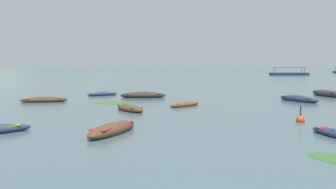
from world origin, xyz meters
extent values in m
plane|color=#476066|center=(0.00, 1500.00, 0.00)|extent=(6000.00, 6000.00, 0.00)
cone|color=#56665B|center=(-291.55, 1795.06, 99.62)|extent=(747.05, 747.05, 199.24)
ellipsoid|color=brown|center=(-2.72, 11.17, 0.17)|extent=(2.44, 3.89, 0.57)
cube|color=#B22D28|center=(-2.72, 11.17, 0.34)|extent=(1.76, 2.80, 0.05)
cube|color=brown|center=(-2.72, 11.17, 0.39)|extent=(0.64, 0.34, 0.04)
ellipsoid|color=brown|center=(-2.28, 19.18, 0.15)|extent=(2.43, 3.35, 0.51)
cube|color=#197A56|center=(-2.28, 19.18, 0.30)|extent=(1.75, 2.41, 0.05)
cube|color=brown|center=(-2.28, 19.18, 0.35)|extent=(0.67, 0.40, 0.04)
ellipsoid|color=navy|center=(11.43, 24.62, 0.19)|extent=(2.40, 4.31, 0.62)
cube|color=orange|center=(11.43, 24.62, 0.37)|extent=(1.73, 3.11, 0.05)
cube|color=navy|center=(11.43, 24.62, 0.42)|extent=(0.69, 0.31, 0.04)
ellipsoid|color=navy|center=(-5.46, 31.59, 0.14)|extent=(3.14, 2.36, 0.47)
cube|color=#B7B2A3|center=(-5.46, 31.59, 0.28)|extent=(2.26, 1.70, 0.05)
cube|color=navy|center=(-5.46, 31.59, 0.33)|extent=(0.37, 0.56, 0.04)
ellipsoid|color=brown|center=(1.61, 21.59, 0.13)|extent=(2.79, 2.64, 0.44)
cube|color=orange|center=(1.61, 21.59, 0.26)|extent=(2.01, 1.90, 0.05)
cube|color=brown|center=(1.61, 21.59, 0.31)|extent=(0.43, 0.45, 0.04)
ellipsoid|color=#2D2826|center=(-1.44, 29.00, 0.20)|extent=(4.21, 1.48, 0.67)
cube|color=olive|center=(-1.44, 29.00, 0.40)|extent=(3.03, 1.06, 0.05)
cube|color=#2D2826|center=(-1.44, 29.00, 0.45)|extent=(0.10, 0.94, 0.04)
ellipsoid|color=#4C3323|center=(-9.47, 25.37, 0.16)|extent=(3.79, 1.46, 0.52)
cube|color=olive|center=(-9.47, 25.37, 0.31)|extent=(2.73, 1.05, 0.05)
cube|color=#4C3323|center=(-9.47, 25.37, 0.36)|extent=(0.16, 0.70, 0.04)
ellipsoid|color=#2D2826|center=(16.30, 29.38, 0.22)|extent=(1.65, 4.63, 0.73)
cube|color=#28519E|center=(16.30, 29.38, 0.44)|extent=(1.19, 3.34, 0.05)
cube|color=#2D2826|center=(16.30, 29.38, 0.49)|extent=(0.85, 0.15, 0.04)
cylinder|color=#4C4742|center=(73.96, 134.96, 1.40)|extent=(0.10, 0.10, 1.80)
cube|color=navy|center=(42.51, 103.62, 0.27)|extent=(11.60, 6.47, 0.90)
cylinder|color=#4C4742|center=(46.92, 104.56, 1.40)|extent=(0.10, 0.10, 1.80)
cylinder|color=#4C4742|center=(46.29, 101.16, 1.40)|extent=(0.10, 0.10, 1.80)
cylinder|color=#4C4742|center=(38.74, 106.08, 1.40)|extent=(0.10, 0.10, 1.80)
cylinder|color=#4C4742|center=(38.10, 102.68, 1.40)|extent=(0.10, 0.10, 1.80)
cube|color=#334C75|center=(42.51, 103.62, 2.29)|extent=(9.74, 5.44, 0.12)
sphere|color=#DB4C1E|center=(6.85, 13.77, 0.09)|extent=(0.47, 0.47, 0.47)
cylinder|color=black|center=(6.85, 13.77, 0.48)|extent=(0.06, 0.06, 0.76)
ellipsoid|color=#38662D|center=(-3.82, 24.12, 0.00)|extent=(3.83, 3.60, 0.14)
camera|label=1|loc=(-1.33, -4.76, 2.96)|focal=39.12mm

